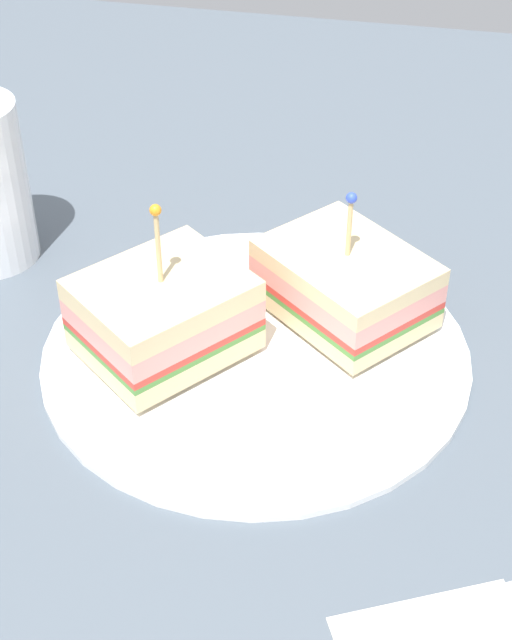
{
  "coord_description": "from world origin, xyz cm",
  "views": [
    {
      "loc": [
        -9.7,
        45.19,
        39.64
      ],
      "look_at": [
        0.0,
        0.0,
        2.91
      ],
      "focal_mm": 53.51,
      "sensor_mm": 36.0,
      "label": 1
    }
  ],
  "objects_px": {
    "fork": "(499,606)",
    "plate": "(256,350)",
    "sandwich_half_front": "(163,314)",
    "sandwich_half_back": "(345,283)"
  },
  "relations": [
    {
      "from": "plate",
      "to": "fork",
      "type": "bearing_deg",
      "value": 134.15
    },
    {
      "from": "sandwich_half_front",
      "to": "fork",
      "type": "xyz_separation_m",
      "value": [
        -0.21,
        0.15,
        -0.03
      ]
    },
    {
      "from": "plate",
      "to": "sandwich_half_back",
      "type": "distance_m",
      "value": 0.07
    },
    {
      "from": "fork",
      "to": "sandwich_half_front",
      "type": "bearing_deg",
      "value": -34.83
    },
    {
      "from": "sandwich_half_front",
      "to": "sandwich_half_back",
      "type": "distance_m",
      "value": 0.12
    },
    {
      "from": "fork",
      "to": "sandwich_half_back",
      "type": "bearing_deg",
      "value": -62.9
    },
    {
      "from": "fork",
      "to": "plate",
      "type": "bearing_deg",
      "value": -45.85
    },
    {
      "from": "plate",
      "to": "sandwich_half_back",
      "type": "xyz_separation_m",
      "value": [
        -0.05,
        -0.05,
        0.03
      ]
    },
    {
      "from": "plate",
      "to": "sandwich_half_front",
      "type": "height_order",
      "value": "sandwich_half_front"
    },
    {
      "from": "sandwich_half_front",
      "to": "fork",
      "type": "relative_size",
      "value": 1.1
    }
  ]
}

